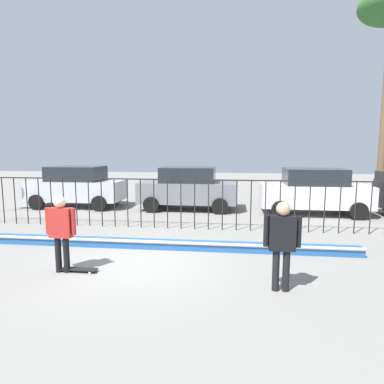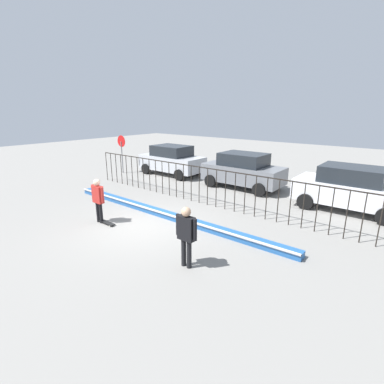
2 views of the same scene
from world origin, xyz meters
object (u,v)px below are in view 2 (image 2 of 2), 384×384
at_px(skateboarder, 98,197).
at_px(stop_sign, 122,149).
at_px(skateboard, 107,223).
at_px(camera_operator, 186,232).
at_px(parked_car_silver, 172,160).
at_px(parked_car_gray, 243,170).
at_px(parked_car_white, 350,188).

distance_m(skateboarder, stop_sign, 8.93).
height_order(skateboard, camera_operator, camera_operator).
xyz_separation_m(parked_car_silver, parked_car_gray, (5.24, -0.01, 0.00)).
bearing_deg(parked_car_white, skateboarder, -130.19).
height_order(skateboard, parked_car_silver, parked_car_silver).
relative_size(camera_operator, stop_sign, 0.69).
relative_size(parked_car_silver, parked_car_white, 1.00).
bearing_deg(skateboard, skateboarder, -178.72).
xyz_separation_m(parked_car_gray, stop_sign, (-8.16, -1.68, 0.64)).
xyz_separation_m(skateboarder, camera_operator, (4.62, -0.39, 0.02)).
xyz_separation_m(skateboard, parked_car_silver, (-3.88, 7.81, 0.91)).
bearing_deg(camera_operator, skateboarder, 39.70).
distance_m(skateboard, parked_car_gray, 7.96).
height_order(skateboarder, parked_car_gray, parked_car_gray).
distance_m(skateboarder, parked_car_silver, 8.61).
distance_m(skateboard, camera_operator, 4.40).
distance_m(camera_operator, stop_sign, 12.87).
distance_m(skateboard, parked_car_white, 9.96).
xyz_separation_m(skateboarder, parked_car_silver, (-3.52, 7.85, -0.04)).
xyz_separation_m(skateboard, camera_operator, (4.27, -0.44, 0.98)).
bearing_deg(parked_car_silver, skateboard, -59.14).
bearing_deg(skateboarder, skateboard, -16.36).
distance_m(camera_operator, parked_car_silver, 11.59).
xyz_separation_m(camera_operator, parked_car_gray, (-2.90, 8.23, -0.06)).
relative_size(camera_operator, parked_car_silver, 0.40).
relative_size(parked_car_gray, stop_sign, 1.72).
xyz_separation_m(skateboard, stop_sign, (-6.80, 6.11, 1.56)).
relative_size(parked_car_white, stop_sign, 1.72).
bearing_deg(skateboard, parked_car_silver, 110.39).
xyz_separation_m(parked_car_white, stop_sign, (-13.47, -1.23, 0.64)).
distance_m(camera_operator, parked_car_white, 8.14).
bearing_deg(parked_car_gray, skateboard, -95.88).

